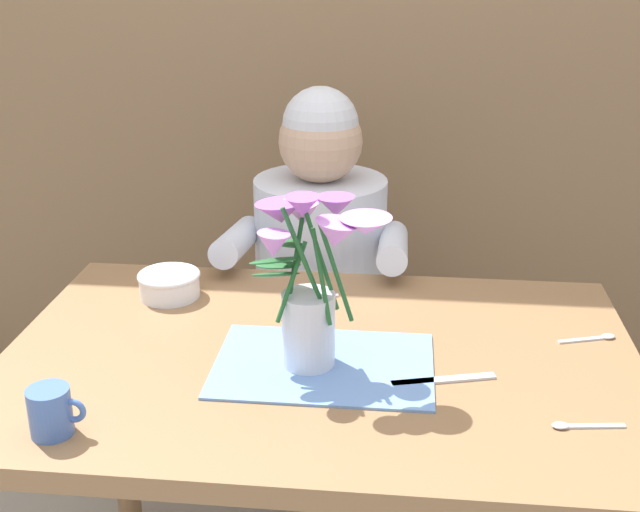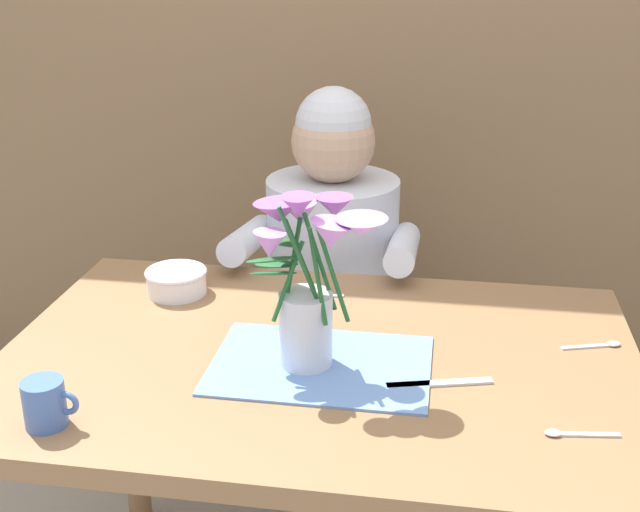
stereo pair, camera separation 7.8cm
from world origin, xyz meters
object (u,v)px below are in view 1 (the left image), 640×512
at_px(dinner_knife, 443,380).
at_px(flower_vase, 311,274).
at_px(coffee_cup, 51,411).
at_px(seated_person, 320,302).
at_px(ceramic_bowl, 169,284).

bearing_deg(dinner_knife, flower_vase, 157.39).
height_order(dinner_knife, coffee_cup, coffee_cup).
bearing_deg(flower_vase, dinner_knife, -7.21).
relative_size(seated_person, flower_vase, 3.36).
bearing_deg(flower_vase, seated_person, 94.55).
xyz_separation_m(seated_person, ceramic_bowl, (-0.29, -0.39, 0.21)).
xyz_separation_m(seated_person, flower_vase, (0.05, -0.66, 0.36)).
height_order(seated_person, ceramic_bowl, seated_person).
bearing_deg(seated_person, coffee_cup, -108.33).
distance_m(ceramic_bowl, coffee_cup, 0.53).
distance_m(flower_vase, coffee_cup, 0.48).
relative_size(flower_vase, ceramic_bowl, 2.49).
distance_m(dinner_knife, coffee_cup, 0.66).
xyz_separation_m(flower_vase, ceramic_bowl, (-0.34, 0.27, -0.15)).
bearing_deg(flower_vase, coffee_cup, -145.81).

